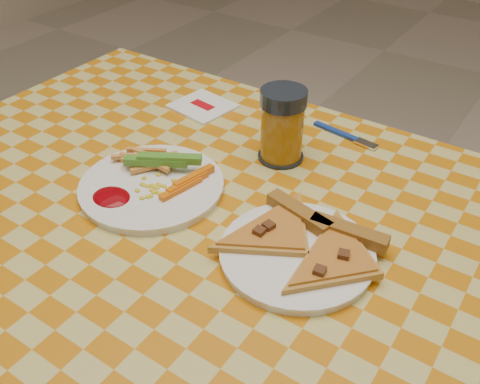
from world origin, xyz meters
name	(u,v)px	position (x,y,z in m)	size (l,w,h in m)	color
table	(220,259)	(0.00, 0.00, 0.68)	(1.28, 0.88, 0.76)	white
plate_left	(152,187)	(-0.15, 0.01, 0.76)	(0.24, 0.24, 0.01)	white
plate_right	(297,254)	(0.14, 0.00, 0.76)	(0.22, 0.22, 0.01)	white
fries_veggies	(154,173)	(-0.16, 0.03, 0.78)	(0.20, 0.18, 0.04)	#FBA94F
pizza_slices	(305,241)	(0.14, 0.02, 0.78)	(0.27, 0.25, 0.02)	gold
drink_glass	(282,126)	(-0.02, 0.22, 0.82)	(0.08, 0.08, 0.14)	black
napkin	(203,106)	(-0.26, 0.30, 0.76)	(0.13, 0.13, 0.01)	white
fork	(346,135)	(0.05, 0.35, 0.76)	(0.14, 0.04, 0.01)	navy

